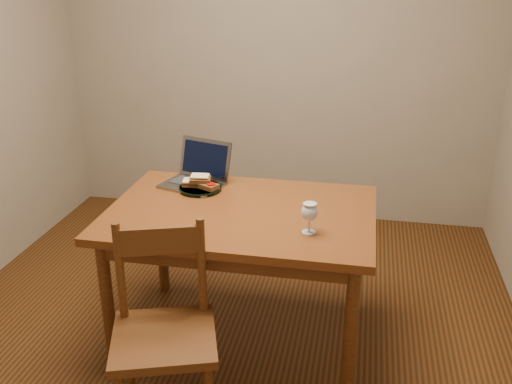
% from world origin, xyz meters
% --- Properties ---
extents(floor, '(3.20, 3.20, 0.02)m').
position_xyz_m(floor, '(0.00, 0.00, -0.01)').
color(floor, black).
rests_on(floor, ground).
extents(back_wall, '(3.20, 0.02, 2.60)m').
position_xyz_m(back_wall, '(0.00, 1.61, 1.30)').
color(back_wall, gray).
rests_on(back_wall, floor).
extents(front_wall, '(3.20, 0.02, 2.60)m').
position_xyz_m(front_wall, '(0.00, -1.61, 1.30)').
color(front_wall, gray).
rests_on(front_wall, floor).
extents(table, '(1.30, 0.90, 0.74)m').
position_xyz_m(table, '(0.10, -0.06, 0.65)').
color(table, '#47200B').
rests_on(table, floor).
extents(chair, '(0.53, 0.51, 0.45)m').
position_xyz_m(chair, '(-0.09, -0.70, 0.49)').
color(chair, '#3C1F0C').
rests_on(chair, floor).
extents(plate, '(0.23, 0.23, 0.02)m').
position_xyz_m(plate, '(-0.17, 0.15, 0.75)').
color(plate, black).
rests_on(plate, table).
extents(sandwich_cheese, '(0.12, 0.08, 0.04)m').
position_xyz_m(sandwich_cheese, '(-0.20, 0.16, 0.78)').
color(sandwich_cheese, '#381E0C').
rests_on(sandwich_cheese, plate).
extents(sandwich_tomato, '(0.14, 0.11, 0.04)m').
position_xyz_m(sandwich_tomato, '(-0.12, 0.14, 0.78)').
color(sandwich_tomato, '#381E0C').
rests_on(sandwich_tomato, plate).
extents(sandwich_top, '(0.12, 0.08, 0.03)m').
position_xyz_m(sandwich_top, '(-0.17, 0.15, 0.80)').
color(sandwich_top, '#381E0C').
rests_on(sandwich_top, plate).
extents(milk_glass, '(0.08, 0.08, 0.15)m').
position_xyz_m(milk_glass, '(0.46, -0.25, 0.81)').
color(milk_glass, white).
rests_on(milk_glass, table).
extents(laptop, '(0.38, 0.36, 0.23)m').
position_xyz_m(laptop, '(-0.21, 0.25, 0.80)').
color(laptop, slate).
rests_on(laptop, table).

